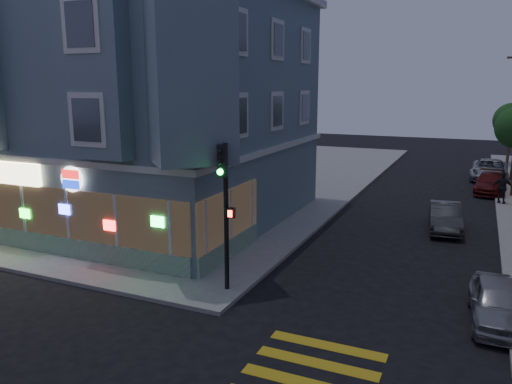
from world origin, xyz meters
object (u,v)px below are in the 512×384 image
Objects in this scene: parked_car_d at (490,170)px; parked_car_b at (445,217)px; street_tree_far at (511,121)px; traffic_signal at (225,193)px; pedestrian_b at (503,188)px; parked_car_c at (490,183)px; parked_car_a at (498,303)px.

parked_car_b is at bearing -95.77° from parked_car_d.
street_tree_far is 1.31× the size of parked_car_b.
traffic_signal is at bearing -105.92° from street_tree_far.
pedestrian_b is at bearing -93.11° from street_tree_far.
parked_car_d reaches higher than parked_car_c.
parked_car_a is at bearing -92.60° from street_tree_far.
parked_car_d is 1.09× the size of traffic_signal.
street_tree_far is at bearing 86.29° from parked_car_c.
parked_car_a is at bearing 102.89° from pedestrian_b.
street_tree_far is 1.41× the size of parked_car_a.
traffic_signal reaches higher than parked_car_b.
traffic_signal is at bearing -173.95° from parked_car_a.
traffic_signal is (-8.92, -17.84, 2.43)m from pedestrian_b.
pedestrian_b is 16.42m from parked_car_a.
traffic_signal is at bearing -125.96° from parked_car_b.
parked_car_c is at bearing 86.25° from parked_car_a.
pedestrian_b is 0.37× the size of traffic_signal.
parked_car_a is at bearing -87.15° from parked_car_c.
traffic_signal reaches higher than parked_car_c.
parked_car_b is (-2.10, 9.61, 0.03)m from parked_car_a.
parked_car_a is at bearing -88.08° from parked_car_d.
parked_car_b is at bearing 40.30° from traffic_signal.
parked_car_c is at bearing 48.43° from traffic_signal.
parked_car_d reaches higher than parked_car_a.
parked_car_c is (-0.60, 3.55, -0.43)m from pedestrian_b.
parked_car_b is 12.99m from traffic_signal.
parked_car_b reaches higher than parked_car_a.
pedestrian_b is 8.77m from parked_car_d.
parked_car_b is 0.90× the size of parked_car_c.
traffic_signal reaches higher than pedestrian_b.
pedestrian_b is (-0.90, -16.57, -2.86)m from street_tree_far.
pedestrian_b is at bearing 61.76° from parked_car_b.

